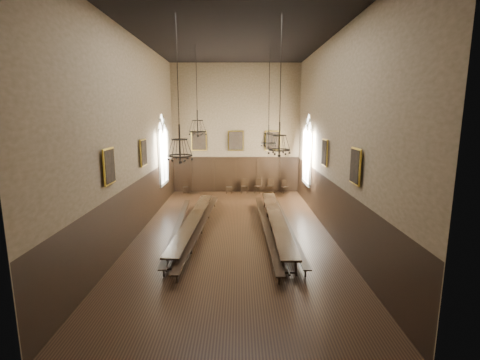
{
  "coord_description": "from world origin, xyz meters",
  "views": [
    {
      "loc": [
        0.24,
        -15.71,
        5.5
      ],
      "look_at": [
        0.28,
        1.5,
        2.26
      ],
      "focal_mm": 26.0,
      "sensor_mm": 36.0,
      "label": 1
    }
  ],
  "objects_px": {
    "chair_5": "(258,189)",
    "chandelier_front_right": "(279,141)",
    "chair_0": "(186,189)",
    "chandelier_back_left": "(197,126)",
    "bench_left_outer": "(178,228)",
    "bench_right_outer": "(287,228)",
    "chandelier_front_left": "(180,147)",
    "bench_left_inner": "(201,227)",
    "table_right": "(276,225)",
    "table_left": "(193,225)",
    "bench_right_inner": "(266,228)",
    "chair_7": "(285,189)",
    "chair_4": "(244,189)",
    "chair_3": "(229,189)",
    "chair_6": "(270,189)",
    "chandelier_back_right": "(269,136)"
  },
  "relations": [
    {
      "from": "chair_5",
      "to": "chandelier_front_right",
      "type": "height_order",
      "value": "chandelier_front_right"
    },
    {
      "from": "chair_0",
      "to": "chandelier_back_left",
      "type": "xyz_separation_m",
      "value": [
        1.66,
        -6.0,
        4.66
      ]
    },
    {
      "from": "chair_5",
      "to": "chair_0",
      "type": "bearing_deg",
      "value": -163.57
    },
    {
      "from": "bench_left_outer",
      "to": "bench_right_outer",
      "type": "relative_size",
      "value": 1.01
    },
    {
      "from": "chair_0",
      "to": "chandelier_front_left",
      "type": "bearing_deg",
      "value": -91.6
    },
    {
      "from": "bench_left_outer",
      "to": "bench_left_inner",
      "type": "bearing_deg",
      "value": 0.23
    },
    {
      "from": "table_right",
      "to": "chair_5",
      "type": "distance_m",
      "value": 8.5
    },
    {
      "from": "chair_5",
      "to": "chandelier_front_left",
      "type": "height_order",
      "value": "chandelier_front_left"
    },
    {
      "from": "table_left",
      "to": "bench_right_inner",
      "type": "relative_size",
      "value": 0.87
    },
    {
      "from": "bench_right_inner",
      "to": "chair_7",
      "type": "relative_size",
      "value": 11.67
    },
    {
      "from": "table_left",
      "to": "bench_left_inner",
      "type": "relative_size",
      "value": 0.88
    },
    {
      "from": "bench_right_inner",
      "to": "chandelier_front_left",
      "type": "relative_size",
      "value": 2.07
    },
    {
      "from": "chair_5",
      "to": "table_right",
      "type": "bearing_deg",
      "value": -70.22
    },
    {
      "from": "bench_right_outer",
      "to": "chair_0",
      "type": "bearing_deg",
      "value": 124.78
    },
    {
      "from": "bench_right_inner",
      "to": "chair_5",
      "type": "bearing_deg",
      "value": 89.46
    },
    {
      "from": "chandelier_back_left",
      "to": "chandelier_front_right",
      "type": "xyz_separation_m",
      "value": [
        3.67,
        -5.3,
        -0.37
      ]
    },
    {
      "from": "chair_4",
      "to": "chair_7",
      "type": "distance_m",
      "value": 2.89
    },
    {
      "from": "bench_right_inner",
      "to": "chandelier_front_right",
      "type": "xyz_separation_m",
      "value": [
        0.26,
        -2.53,
        4.24
      ]
    },
    {
      "from": "bench_right_outer",
      "to": "chair_7",
      "type": "xyz_separation_m",
      "value": [
        1.01,
        8.7,
        0.0
      ]
    },
    {
      "from": "chair_0",
      "to": "chair_4",
      "type": "xyz_separation_m",
      "value": [
        4.2,
        -0.04,
        0.05
      ]
    },
    {
      "from": "bench_left_inner",
      "to": "chandelier_back_left",
      "type": "xyz_separation_m",
      "value": [
        -0.39,
        2.67,
        4.61
      ]
    },
    {
      "from": "table_right",
      "to": "bench_left_outer",
      "type": "bearing_deg",
      "value": -178.32
    },
    {
      "from": "bench_left_outer",
      "to": "chair_3",
      "type": "xyz_separation_m",
      "value": [
        2.13,
        8.6,
        0.0
      ]
    },
    {
      "from": "chair_3",
      "to": "chair_4",
      "type": "distance_m",
      "value": 1.1
    },
    {
      "from": "chandelier_back_left",
      "to": "bench_left_outer",
      "type": "bearing_deg",
      "value": -104.41
    },
    {
      "from": "chair_3",
      "to": "chair_7",
      "type": "bearing_deg",
      "value": 0.47
    },
    {
      "from": "chair_4",
      "to": "chair_6",
      "type": "height_order",
      "value": "chair_6"
    },
    {
      "from": "bench_left_outer",
      "to": "chandelier_front_right",
      "type": "relative_size",
      "value": 1.95
    },
    {
      "from": "chair_6",
      "to": "chandelier_back_left",
      "type": "height_order",
      "value": "chandelier_back_left"
    },
    {
      "from": "table_left",
      "to": "table_right",
      "type": "relative_size",
      "value": 0.93
    },
    {
      "from": "bench_right_outer",
      "to": "chandelier_back_right",
      "type": "xyz_separation_m",
      "value": [
        -0.76,
        2.2,
        4.19
      ]
    },
    {
      "from": "bench_left_outer",
      "to": "chair_0",
      "type": "xyz_separation_m",
      "value": [
        -0.97,
        8.67,
        -0.02
      ]
    },
    {
      "from": "chair_5",
      "to": "chair_4",
      "type": "bearing_deg",
      "value": -163.36
    },
    {
      "from": "chandelier_back_right",
      "to": "chandelier_front_left",
      "type": "height_order",
      "value": "same"
    },
    {
      "from": "bench_right_inner",
      "to": "chandelier_back_left",
      "type": "bearing_deg",
      "value": 141.02
    },
    {
      "from": "chandelier_back_right",
      "to": "bench_left_outer",
      "type": "bearing_deg",
      "value": -153.98
    },
    {
      "from": "chandelier_back_left",
      "to": "chandelier_back_right",
      "type": "distance_m",
      "value": 3.73
    },
    {
      "from": "chair_5",
      "to": "bench_right_inner",
      "type": "bearing_deg",
      "value": -73.59
    },
    {
      "from": "chair_0",
      "to": "chair_7",
      "type": "bearing_deg",
      "value": -10.08
    },
    {
      "from": "bench_left_inner",
      "to": "bench_right_inner",
      "type": "distance_m",
      "value": 3.03
    },
    {
      "from": "bench_right_outer",
      "to": "chair_4",
      "type": "relative_size",
      "value": 9.39
    },
    {
      "from": "chair_7",
      "to": "chandelier_back_left",
      "type": "xyz_separation_m",
      "value": [
        -5.43,
        -5.95,
        4.64
      ]
    },
    {
      "from": "table_right",
      "to": "bench_right_inner",
      "type": "relative_size",
      "value": 0.94
    },
    {
      "from": "chandelier_back_left",
      "to": "chandelier_back_right",
      "type": "height_order",
      "value": "same"
    },
    {
      "from": "bench_left_inner",
      "to": "bench_right_inner",
      "type": "height_order",
      "value": "same"
    },
    {
      "from": "chair_0",
      "to": "chair_4",
      "type": "distance_m",
      "value": 4.2
    },
    {
      "from": "bench_left_outer",
      "to": "chair_7",
      "type": "relative_size",
      "value": 10.54
    },
    {
      "from": "bench_left_inner",
      "to": "chair_6",
      "type": "xyz_separation_m",
      "value": [
        4.0,
        8.64,
        0.0
      ]
    },
    {
      "from": "bench_left_outer",
      "to": "chandelier_back_right",
      "type": "height_order",
      "value": "chandelier_back_right"
    },
    {
      "from": "table_right",
      "to": "bench_left_inner",
      "type": "distance_m",
      "value": 3.53
    }
  ]
}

